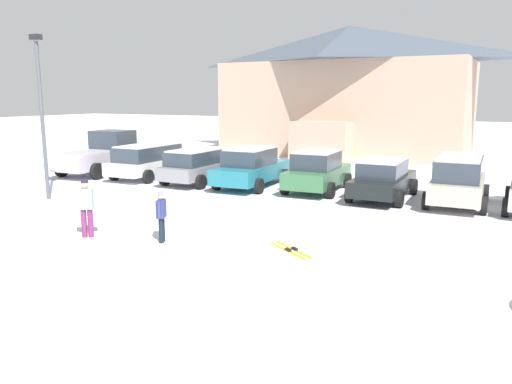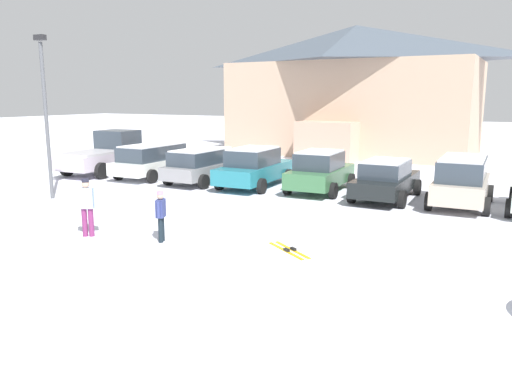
{
  "view_description": "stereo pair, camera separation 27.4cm",
  "coord_description": "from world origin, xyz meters",
  "px_view_note": "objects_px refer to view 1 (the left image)",
  "views": [
    {
      "loc": [
        6.34,
        -6.28,
        3.92
      ],
      "look_at": [
        -0.21,
        6.44,
        1.17
      ],
      "focal_mm": 35.0,
      "sensor_mm": 36.0,
      "label": 1
    },
    {
      "loc": [
        6.58,
        -6.16,
        3.92
      ],
      "look_at": [
        -0.21,
        6.44,
        1.17
      ],
      "focal_mm": 35.0,
      "sensor_mm": 36.0,
      "label": 2
    }
  ],
  "objects_px": {
    "parked_grey_wagon": "(198,165)",
    "parked_white_suv": "(149,160)",
    "parked_beige_suv": "(458,179)",
    "skier_teen_in_navy_coat": "(161,214)",
    "skier_adult_in_blue_parka": "(86,205)",
    "ski_lodge": "(348,90)",
    "parked_teal_hatchback": "(251,167)",
    "parked_black_sedan": "(383,179)",
    "parked_green_coupe": "(317,171)",
    "pair_of_skis": "(291,250)",
    "pickup_truck": "(103,154)",
    "lamp_post": "(41,110)"
  },
  "relations": [
    {
      "from": "parked_beige_suv",
      "to": "parked_black_sedan",
      "type": "bearing_deg",
      "value": -178.43
    },
    {
      "from": "parked_green_coupe",
      "to": "pickup_truck",
      "type": "height_order",
      "value": "pickup_truck"
    },
    {
      "from": "parked_green_coupe",
      "to": "pair_of_skis",
      "type": "height_order",
      "value": "parked_green_coupe"
    },
    {
      "from": "ski_lodge",
      "to": "skier_teen_in_navy_coat",
      "type": "xyz_separation_m",
      "value": [
        2.12,
        -23.49,
        -3.56
      ]
    },
    {
      "from": "parked_green_coupe",
      "to": "parked_white_suv",
      "type": "bearing_deg",
      "value": -177.25
    },
    {
      "from": "parked_beige_suv",
      "to": "skier_teen_in_navy_coat",
      "type": "height_order",
      "value": "parked_beige_suv"
    },
    {
      "from": "ski_lodge",
      "to": "pickup_truck",
      "type": "xyz_separation_m",
      "value": [
        -8.36,
        -14.81,
        -3.36
      ]
    },
    {
      "from": "parked_black_sedan",
      "to": "pair_of_skis",
      "type": "bearing_deg",
      "value": -93.91
    },
    {
      "from": "parked_teal_hatchback",
      "to": "skier_adult_in_blue_parka",
      "type": "bearing_deg",
      "value": -92.33
    },
    {
      "from": "parked_teal_hatchback",
      "to": "parked_black_sedan",
      "type": "bearing_deg",
      "value": -0.05
    },
    {
      "from": "parked_beige_suv",
      "to": "parked_green_coupe",
      "type": "bearing_deg",
      "value": 177.71
    },
    {
      "from": "parked_grey_wagon",
      "to": "parked_teal_hatchback",
      "type": "distance_m",
      "value": 2.6
    },
    {
      "from": "skier_teen_in_navy_coat",
      "to": "parked_white_suv",
      "type": "bearing_deg",
      "value": 130.88
    },
    {
      "from": "parked_teal_hatchback",
      "to": "skier_teen_in_navy_coat",
      "type": "relative_size",
      "value": 3.35
    },
    {
      "from": "lamp_post",
      "to": "parked_white_suv",
      "type": "bearing_deg",
      "value": 88.59
    },
    {
      "from": "parked_beige_suv",
      "to": "skier_adult_in_blue_parka",
      "type": "height_order",
      "value": "parked_beige_suv"
    },
    {
      "from": "parked_white_suv",
      "to": "parked_teal_hatchback",
      "type": "xyz_separation_m",
      "value": [
        5.59,
        0.12,
        -0.02
      ]
    },
    {
      "from": "parked_white_suv",
      "to": "pickup_truck",
      "type": "xyz_separation_m",
      "value": [
        -3.09,
        0.15,
        0.11
      ]
    },
    {
      "from": "parked_white_suv",
      "to": "skier_adult_in_blue_parka",
      "type": "distance_m",
      "value": 10.48
    },
    {
      "from": "pickup_truck",
      "to": "parked_beige_suv",
      "type": "bearing_deg",
      "value": 0.15
    },
    {
      "from": "parked_white_suv",
      "to": "parked_green_coupe",
      "type": "distance_m",
      "value": 8.55
    },
    {
      "from": "parked_teal_hatchback",
      "to": "lamp_post",
      "type": "xyz_separation_m",
      "value": [
        -5.73,
        -6.01,
        2.56
      ]
    },
    {
      "from": "parked_white_suv",
      "to": "parked_grey_wagon",
      "type": "distance_m",
      "value": 3.01
    },
    {
      "from": "parked_grey_wagon",
      "to": "parked_teal_hatchback",
      "type": "relative_size",
      "value": 0.87
    },
    {
      "from": "parked_teal_hatchback",
      "to": "parked_black_sedan",
      "type": "xyz_separation_m",
      "value": [
        5.76,
        -0.01,
        -0.08
      ]
    },
    {
      "from": "ski_lodge",
      "to": "parked_black_sedan",
      "type": "relative_size",
      "value": 3.75
    },
    {
      "from": "parked_beige_suv",
      "to": "pair_of_skis",
      "type": "distance_m",
      "value": 8.52
    },
    {
      "from": "parked_white_suv",
      "to": "parked_black_sedan",
      "type": "xyz_separation_m",
      "value": [
        11.35,
        0.12,
        -0.1
      ]
    },
    {
      "from": "parked_beige_suv",
      "to": "lamp_post",
      "type": "xyz_separation_m",
      "value": [
        -14.19,
        -6.08,
        2.47
      ]
    },
    {
      "from": "parked_teal_hatchback",
      "to": "parked_green_coupe",
      "type": "height_order",
      "value": "parked_teal_hatchback"
    },
    {
      "from": "parked_black_sedan",
      "to": "lamp_post",
      "type": "distance_m",
      "value": 13.23
    },
    {
      "from": "parked_grey_wagon",
      "to": "pickup_truck",
      "type": "relative_size",
      "value": 0.76
    },
    {
      "from": "parked_grey_wagon",
      "to": "parked_white_suv",
      "type": "bearing_deg",
      "value": 176.3
    },
    {
      "from": "ski_lodge",
      "to": "lamp_post",
      "type": "bearing_deg",
      "value": -104.58
    },
    {
      "from": "parked_green_coupe",
      "to": "parked_beige_suv",
      "type": "bearing_deg",
      "value": -2.29
    },
    {
      "from": "ski_lodge",
      "to": "parked_teal_hatchback",
      "type": "distance_m",
      "value": 15.24
    },
    {
      "from": "parked_green_coupe",
      "to": "parked_black_sedan",
      "type": "distance_m",
      "value": 2.82
    },
    {
      "from": "pair_of_skis",
      "to": "parked_green_coupe",
      "type": "bearing_deg",
      "value": 105.79
    },
    {
      "from": "pickup_truck",
      "to": "pair_of_skis",
      "type": "xyz_separation_m",
      "value": [
        13.9,
        -7.78,
        -0.97
      ]
    },
    {
      "from": "skier_adult_in_blue_parka",
      "to": "pair_of_skis",
      "type": "height_order",
      "value": "skier_adult_in_blue_parka"
    },
    {
      "from": "parked_white_suv",
      "to": "parked_teal_hatchback",
      "type": "relative_size",
      "value": 0.97
    },
    {
      "from": "ski_lodge",
      "to": "parked_black_sedan",
      "type": "bearing_deg",
      "value": -67.75
    },
    {
      "from": "pair_of_skis",
      "to": "pickup_truck",
      "type": "bearing_deg",
      "value": 150.76
    },
    {
      "from": "skier_adult_in_blue_parka",
      "to": "ski_lodge",
      "type": "bearing_deg",
      "value": 89.85
    },
    {
      "from": "parked_green_coupe",
      "to": "pair_of_skis",
      "type": "xyz_separation_m",
      "value": [
        2.28,
        -8.05,
        -0.84
      ]
    },
    {
      "from": "parked_black_sedan",
      "to": "skier_teen_in_navy_coat",
      "type": "relative_size",
      "value": 3.13
    },
    {
      "from": "pair_of_skis",
      "to": "lamp_post",
      "type": "xyz_separation_m",
      "value": [
        -10.96,
        1.75,
        3.41
      ]
    },
    {
      "from": "parked_grey_wagon",
      "to": "skier_adult_in_blue_parka",
      "type": "distance_m",
      "value": 9.17
    },
    {
      "from": "parked_white_suv",
      "to": "pickup_truck",
      "type": "height_order",
      "value": "pickup_truck"
    },
    {
      "from": "skier_adult_in_blue_parka",
      "to": "lamp_post",
      "type": "bearing_deg",
      "value": 149.08
    }
  ]
}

